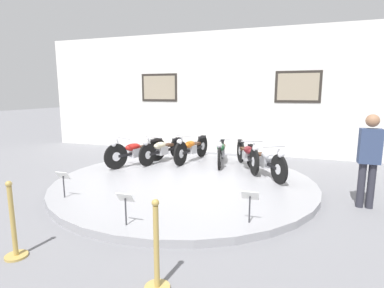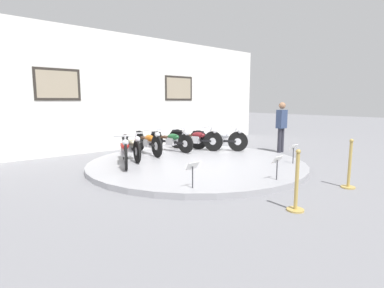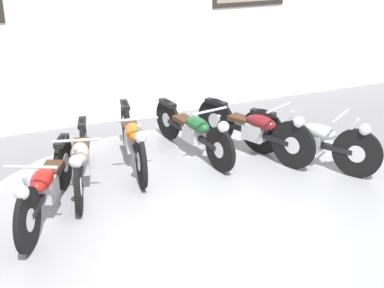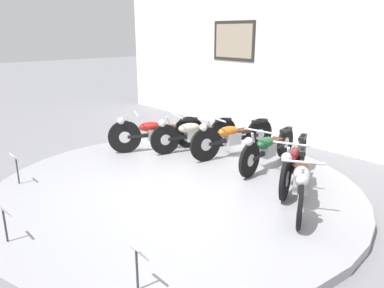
{
  "view_description": "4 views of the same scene",
  "coord_description": "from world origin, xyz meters",
  "px_view_note": "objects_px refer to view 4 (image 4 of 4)",
  "views": [
    {
      "loc": [
        2.3,
        -6.3,
        2.11
      ],
      "look_at": [
        0.04,
        0.41,
        0.89
      ],
      "focal_mm": 28.0,
      "sensor_mm": 36.0,
      "label": 1
    },
    {
      "loc": [
        -5.33,
        -6.13,
        1.79
      ],
      "look_at": [
        -0.17,
        -0.01,
        0.62
      ],
      "focal_mm": 28.0,
      "sensor_mm": 36.0,
      "label": 2
    },
    {
      "loc": [
        -2.31,
        -4.56,
        3.22
      ],
      "look_at": [
        -0.18,
        0.41,
        0.93
      ],
      "focal_mm": 50.0,
      "sensor_mm": 36.0,
      "label": 3
    },
    {
      "loc": [
        4.39,
        -3.53,
        2.52
      ],
      "look_at": [
        0.02,
        0.31,
        0.77
      ],
      "focal_mm": 35.0,
      "sensor_mm": 36.0,
      "label": 4
    }
  ],
  "objects_px": {
    "motorcycle_orange": "(232,136)",
    "motorcycle_cream": "(193,133)",
    "motorcycle_red": "(156,132)",
    "info_placard_front_right": "(136,256)",
    "motorcycle_silver": "(301,180)",
    "info_placard_front_left": "(16,162)",
    "motorcycle_green": "(268,148)",
    "motorcycle_maroon": "(294,161)",
    "info_placard_front_centre": "(3,214)"
  },
  "relations": [
    {
      "from": "motorcycle_red",
      "to": "motorcycle_silver",
      "type": "relative_size",
      "value": 1.08
    },
    {
      "from": "motorcycle_red",
      "to": "motorcycle_green",
      "type": "distance_m",
      "value": 2.36
    },
    {
      "from": "motorcycle_green",
      "to": "info_placard_front_right",
      "type": "bearing_deg",
      "value": -70.41
    },
    {
      "from": "motorcycle_red",
      "to": "motorcycle_maroon",
      "type": "distance_m",
      "value": 3.01
    },
    {
      "from": "motorcycle_cream",
      "to": "motorcycle_silver",
      "type": "height_order",
      "value": "motorcycle_silver"
    },
    {
      "from": "motorcycle_orange",
      "to": "info_placard_front_left",
      "type": "bearing_deg",
      "value": -109.59
    },
    {
      "from": "info_placard_front_centre",
      "to": "info_placard_front_left",
      "type": "bearing_deg",
      "value": 158.69
    },
    {
      "from": "motorcycle_red",
      "to": "motorcycle_silver",
      "type": "height_order",
      "value": "motorcycle_red"
    },
    {
      "from": "info_placard_front_centre",
      "to": "info_placard_front_right",
      "type": "bearing_deg",
      "value": 21.31
    },
    {
      "from": "motorcycle_green",
      "to": "motorcycle_red",
      "type": "bearing_deg",
      "value": -156.84
    },
    {
      "from": "info_placard_front_right",
      "to": "info_placard_front_centre",
      "type": "bearing_deg",
      "value": -158.69
    },
    {
      "from": "motorcycle_red",
      "to": "info_placard_front_centre",
      "type": "distance_m",
      "value": 3.84
    },
    {
      "from": "motorcycle_green",
      "to": "motorcycle_silver",
      "type": "relative_size",
      "value": 1.13
    },
    {
      "from": "motorcycle_maroon",
      "to": "info_placard_front_centre",
      "type": "xyz_separation_m",
      "value": [
        -1.22,
        -4.03,
        -0.03
      ]
    },
    {
      "from": "motorcycle_green",
      "to": "info_placard_front_centre",
      "type": "height_order",
      "value": "motorcycle_green"
    },
    {
      "from": "motorcycle_red",
      "to": "info_placard_front_right",
      "type": "bearing_deg",
      "value": -38.34
    },
    {
      "from": "info_placard_front_left",
      "to": "motorcycle_silver",
      "type": "bearing_deg",
      "value": 38.31
    },
    {
      "from": "motorcycle_red",
      "to": "motorcycle_cream",
      "type": "distance_m",
      "value": 0.78
    },
    {
      "from": "motorcycle_green",
      "to": "info_placard_front_left",
      "type": "distance_m",
      "value": 4.28
    },
    {
      "from": "info_placard_front_right",
      "to": "motorcycle_red",
      "type": "bearing_deg",
      "value": 141.66
    },
    {
      "from": "motorcycle_green",
      "to": "motorcycle_maroon",
      "type": "bearing_deg",
      "value": -22.95
    },
    {
      "from": "motorcycle_red",
      "to": "motorcycle_silver",
      "type": "distance_m",
      "value": 3.46
    },
    {
      "from": "motorcycle_red",
      "to": "motorcycle_cream",
      "type": "relative_size",
      "value": 0.96
    },
    {
      "from": "info_placard_front_centre",
      "to": "info_placard_front_right",
      "type": "height_order",
      "value": "same"
    },
    {
      "from": "motorcycle_green",
      "to": "motorcycle_silver",
      "type": "xyz_separation_m",
      "value": [
        1.29,
        -0.93,
        0.02
      ]
    },
    {
      "from": "motorcycle_maroon",
      "to": "motorcycle_orange",
      "type": "bearing_deg",
      "value": 168.62
    },
    {
      "from": "motorcycle_silver",
      "to": "motorcycle_cream",
      "type": "bearing_deg",
      "value": 168.65
    },
    {
      "from": "motorcycle_cream",
      "to": "motorcycle_maroon",
      "type": "distance_m",
      "value": 2.44
    },
    {
      "from": "motorcycle_cream",
      "to": "info_placard_front_centre",
      "type": "distance_m",
      "value": 4.21
    },
    {
      "from": "info_placard_front_centre",
      "to": "info_placard_front_right",
      "type": "relative_size",
      "value": 1.0
    },
    {
      "from": "info_placard_front_left",
      "to": "info_placard_front_right",
      "type": "height_order",
      "value": "same"
    },
    {
      "from": "motorcycle_red",
      "to": "motorcycle_cream",
      "type": "height_order",
      "value": "motorcycle_red"
    },
    {
      "from": "motorcycle_cream",
      "to": "info_placard_front_right",
      "type": "distance_m",
      "value": 4.47
    },
    {
      "from": "motorcycle_maroon",
      "to": "motorcycle_silver",
      "type": "xyz_separation_m",
      "value": [
        0.51,
        -0.6,
        -0.0
      ]
    },
    {
      "from": "motorcycle_orange",
      "to": "motorcycle_cream",
      "type": "bearing_deg",
      "value": -156.44
    },
    {
      "from": "motorcycle_orange",
      "to": "info_placard_front_left",
      "type": "xyz_separation_m",
      "value": [
        -1.31,
        -3.68,
        -0.03
      ]
    },
    {
      "from": "info_placard_front_left",
      "to": "motorcycle_cream",
      "type": "bearing_deg",
      "value": 80.93
    },
    {
      "from": "motorcycle_orange",
      "to": "info_placard_front_left",
      "type": "distance_m",
      "value": 3.91
    },
    {
      "from": "motorcycle_red",
      "to": "motorcycle_orange",
      "type": "bearing_deg",
      "value": 35.87
    },
    {
      "from": "motorcycle_silver",
      "to": "motorcycle_red",
      "type": "bearing_deg",
      "value": -179.98
    },
    {
      "from": "motorcycle_green",
      "to": "info_placard_front_centre",
      "type": "bearing_deg",
      "value": -95.77
    },
    {
      "from": "motorcycle_cream",
      "to": "motorcycle_maroon",
      "type": "height_order",
      "value": "motorcycle_maroon"
    },
    {
      "from": "motorcycle_green",
      "to": "motorcycle_maroon",
      "type": "xyz_separation_m",
      "value": [
        0.78,
        -0.33,
        0.02
      ]
    },
    {
      "from": "motorcycle_green",
      "to": "motorcycle_maroon",
      "type": "distance_m",
      "value": 0.85
    },
    {
      "from": "motorcycle_orange",
      "to": "info_placard_front_left",
      "type": "height_order",
      "value": "motorcycle_orange"
    },
    {
      "from": "motorcycle_green",
      "to": "info_placard_front_left",
      "type": "relative_size",
      "value": 3.79
    },
    {
      "from": "motorcycle_red",
      "to": "info_placard_front_right",
      "type": "distance_m",
      "value": 4.43
    },
    {
      "from": "motorcycle_maroon",
      "to": "info_placard_front_left",
      "type": "relative_size",
      "value": 3.64
    },
    {
      "from": "motorcycle_maroon",
      "to": "info_placard_front_right",
      "type": "xyz_separation_m",
      "value": [
        0.53,
        -3.35,
        -0.03
      ]
    },
    {
      "from": "motorcycle_maroon",
      "to": "info_placard_front_right",
      "type": "relative_size",
      "value": 3.64
    }
  ]
}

